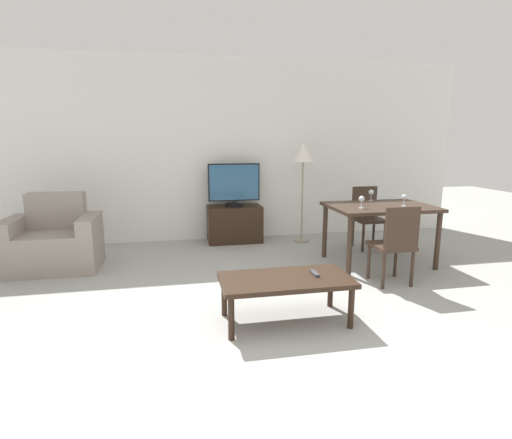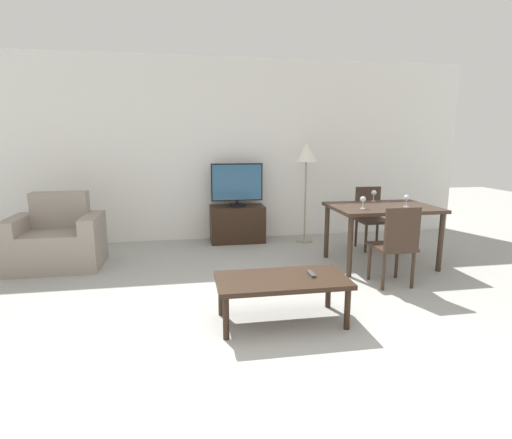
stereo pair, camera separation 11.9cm
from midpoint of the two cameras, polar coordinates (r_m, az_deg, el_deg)
ground_plane at (r=2.90m, az=-0.11°, el=-20.23°), size 18.00×18.00×0.00m
wall_back at (r=6.12m, az=-6.98°, el=9.72°), size 7.93×0.06×2.70m
armchair at (r=5.34m, az=-27.44°, el=-2.94°), size 1.02×0.71×0.89m
tv_stand at (r=6.00m, az=-3.67°, el=-0.64°), size 0.80×0.43×0.54m
tv at (r=5.90m, az=-3.74°, el=4.99°), size 0.76×0.27×0.63m
coffee_table at (r=3.38m, az=3.25°, el=-9.01°), size 1.09×0.55×0.39m
dining_table at (r=5.09m, az=16.64°, el=0.98°), size 1.23×0.88×0.73m
dining_chair_near at (r=4.38m, az=18.56°, el=-3.01°), size 0.40×0.40×0.86m
dining_chair_far at (r=5.87m, az=15.02°, el=0.75°), size 0.40×0.40×0.86m
floor_lamp at (r=5.92m, az=6.18°, el=8.78°), size 0.31×0.31×1.47m
remote_primary at (r=3.46m, az=7.39°, el=-7.64°), size 0.04×0.15×0.02m
wine_glass_left at (r=4.78m, az=14.16°, el=2.77°), size 0.07×0.07×0.15m
wine_glass_center at (r=5.07m, az=19.80°, el=2.93°), size 0.07×0.07×0.15m
wine_glass_right at (r=5.40m, az=15.53°, el=3.66°), size 0.07×0.07×0.15m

